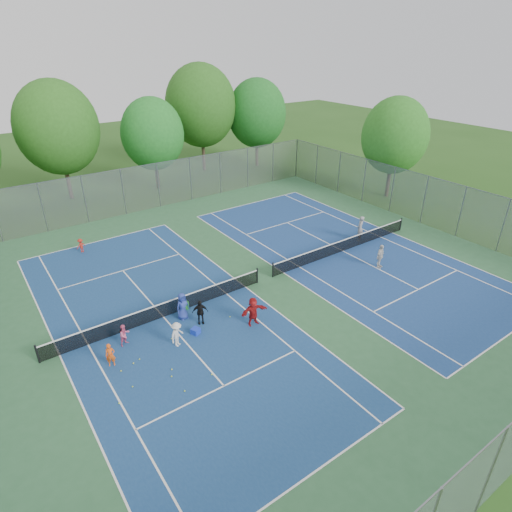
{
  "coord_description": "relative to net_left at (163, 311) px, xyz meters",
  "views": [
    {
      "loc": [
        -14.05,
        -18.82,
        13.98
      ],
      "look_at": [
        0.0,
        1.0,
        1.3
      ],
      "focal_mm": 30.0,
      "sensor_mm": 36.0,
      "label": 1
    }
  ],
  "objects": [
    {
      "name": "tennis_ball_10",
      "position": [
        -0.46,
        -2.04,
        -0.42
      ],
      "size": [
        0.07,
        0.07,
        0.07
      ],
      "primitive_type": "sphere",
      "color": "yellow",
      "rests_on": "ground"
    },
    {
      "name": "tennis_ball_1",
      "position": [
        -3.36,
        -4.11,
        -0.42
      ],
      "size": [
        0.07,
        0.07,
        0.07
      ],
      "primitive_type": "sphere",
      "color": "#A7C22D",
      "rests_on": "ground"
    },
    {
      "name": "tennis_ball_8",
      "position": [
        -4.17,
        -4.71,
        -0.42
      ],
      "size": [
        0.07,
        0.07,
        0.07
      ],
      "primitive_type": "sphere",
      "color": "#BDE635",
      "rests_on": "ground"
    },
    {
      "name": "tennis_ball_2",
      "position": [
        -2.76,
        -2.68,
        -0.42
      ],
      "size": [
        0.07,
        0.07,
        0.07
      ],
      "primitive_type": "sphere",
      "color": "yellow",
      "rests_on": "ground"
    },
    {
      "name": "tennis_ball_6",
      "position": [
        -1.59,
        -5.69,
        -0.42
      ],
      "size": [
        0.07,
        0.07,
        0.07
      ],
      "primitive_type": "sphere",
      "color": "#B6DA32",
      "rests_on": "ground"
    },
    {
      "name": "fence_north",
      "position": [
        7.0,
        16.0,
        1.54
      ],
      "size": [
        32.0,
        0.1,
        4.0
      ],
      "primitive_type": "cube",
      "color": "gray",
      "rests_on": "ground"
    },
    {
      "name": "court_pad",
      "position": [
        7.0,
        0.0,
        -0.45
      ],
      "size": [
        32.0,
        32.0,
        0.01
      ],
      "primitive_type": "cube",
      "color": "#2B5C36",
      "rests_on": "ground"
    },
    {
      "name": "ground",
      "position": [
        7.0,
        0.0,
        -0.46
      ],
      "size": [
        120.0,
        120.0,
        0.0
      ],
      "primitive_type": "plane",
      "color": "#234C17",
      "rests_on": "ground"
    },
    {
      "name": "tree_nc",
      "position": [
        9.0,
        21.0,
        4.94
      ],
      "size": [
        6.0,
        6.0,
        8.85
      ],
      "color": "#443326",
      "rests_on": "ground"
    },
    {
      "name": "court_left",
      "position": [
        0.0,
        0.0,
        -0.44
      ],
      "size": [
        10.97,
        23.77,
        0.01
      ],
      "primitive_type": "cube",
      "color": "navy",
      "rests_on": "court_pad"
    },
    {
      "name": "student_f",
      "position": [
        3.71,
        -3.38,
        0.37
      ],
      "size": [
        1.57,
        0.63,
        1.66
      ],
      "primitive_type": "imported",
      "rotation": [
        0.0,
        0.0,
        -0.09
      ],
      "color": "#A21718",
      "rests_on": "ground"
    },
    {
      "name": "child_far_baseline",
      "position": [
        -1.41,
        10.78,
        0.07
      ],
      "size": [
        0.76,
        0.58,
        1.04
      ],
      "primitive_type": "imported",
      "rotation": [
        0.0,
        0.0,
        3.47
      ],
      "color": "#B22519",
      "rests_on": "ground"
    },
    {
      "name": "tennis_ball_9",
      "position": [
        -3.42,
        -2.84,
        -0.42
      ],
      "size": [
        0.07,
        0.07,
        0.07
      ],
      "primitive_type": "sphere",
      "color": "#B2C92E",
      "rests_on": "ground"
    },
    {
      "name": "ball_hopper",
      "position": [
        1.39,
        -0.0,
        -0.2
      ],
      "size": [
        0.29,
        0.29,
        0.52
      ],
      "primitive_type": "cube",
      "rotation": [
        0.0,
        0.0,
        0.13
      ],
      "color": "#227E2D",
      "rests_on": "ground"
    },
    {
      "name": "student_a",
      "position": [
        -3.61,
        -2.17,
        0.16
      ],
      "size": [
        0.52,
        0.43,
        1.23
      ],
      "primitive_type": "imported",
      "rotation": [
        0.0,
        0.0,
        -0.34
      ],
      "color": "#F05716",
      "rests_on": "ground"
    },
    {
      "name": "net_right",
      "position": [
        14.0,
        0.0,
        0.0
      ],
      "size": [
        12.87,
        0.1,
        0.91
      ],
      "primitive_type": "cube",
      "color": "black",
      "rests_on": "ground"
    },
    {
      "name": "instructor",
      "position": [
        16.28,
        0.6,
        0.53
      ],
      "size": [
        0.85,
        0.81,
        1.96
      ],
      "primitive_type": "imported",
      "rotation": [
        0.0,
        0.0,
        3.79
      ],
      "color": "gray",
      "rests_on": "ground"
    },
    {
      "name": "tree_side_e",
      "position": [
        26.0,
        6.0,
        5.29
      ],
      "size": [
        6.0,
        6.0,
        9.2
      ],
      "color": "#443326",
      "rests_on": "ground"
    },
    {
      "name": "tree_nr",
      "position": [
        16.0,
        24.0,
        6.59
      ],
      "size": [
        7.6,
        7.6,
        11.42
      ],
      "color": "#443326",
      "rests_on": "ground"
    },
    {
      "name": "teen_court_b",
      "position": [
        14.22,
        -3.09,
        0.38
      ],
      "size": [
        1.06,
        0.68,
        1.67
      ],
      "primitive_type": "imported",
      "rotation": [
        0.0,
        0.0,
        0.3
      ],
      "color": "silver",
      "rests_on": "ground"
    },
    {
      "name": "tennis_ball_5",
      "position": [
        -1.66,
        -4.53,
        -0.42
      ],
      "size": [
        0.07,
        0.07,
        0.07
      ],
      "primitive_type": "sphere",
      "color": "#BACF30",
      "rests_on": "ground"
    },
    {
      "name": "student_b",
      "position": [
        -2.51,
        -1.04,
        0.13
      ],
      "size": [
        0.69,
        0.62,
        1.18
      ],
      "primitive_type": "imported",
      "rotation": [
        0.0,
        0.0,
        0.35
      ],
      "color": "#DD5681",
      "rests_on": "ground"
    },
    {
      "name": "tree_ne",
      "position": [
        22.0,
        22.0,
        5.51
      ],
      "size": [
        6.6,
        6.6,
        9.77
      ],
      "color": "#443326",
      "rests_on": "ground"
    },
    {
      "name": "net_left",
      "position": [
        0.0,
        0.0,
        0.0
      ],
      "size": [
        12.87,
        0.1,
        0.91
      ],
      "primitive_type": "cube",
      "color": "black",
      "rests_on": "ground"
    },
    {
      "name": "fence_east",
      "position": [
        23.0,
        0.0,
        1.54
      ],
      "size": [
        0.1,
        32.0,
        4.0
      ],
      "primitive_type": "cube",
      "rotation": [
        0.0,
        0.0,
        1.57
      ],
      "color": "gray",
      "rests_on": "ground"
    },
    {
      "name": "court_right",
      "position": [
        14.0,
        0.0,
        -0.44
      ],
      "size": [
        10.97,
        23.77,
        0.01
      ],
      "primitive_type": "cube",
      "color": "navy",
      "rests_on": "court_pad"
    },
    {
      "name": "tennis_ball_0",
      "position": [
        -1.46,
        -4.12,
        -0.42
      ],
      "size": [
        0.07,
        0.07,
        0.07
      ],
      "primitive_type": "sphere",
      "color": "#DEF037",
      "rests_on": "ground"
    },
    {
      "name": "tennis_ball_7",
      "position": [
        -2.42,
        -2.57,
        -0.42
      ],
      "size": [
        0.07,
        0.07,
        0.07
      ],
      "primitive_type": "sphere",
      "color": "#B5D130",
      "rests_on": "ground"
    },
    {
      "name": "tree_nl",
      "position": [
        1.0,
        23.0,
        6.09
      ],
      "size": [
        7.2,
        7.2,
        10.69
      ],
      "color": "#443326",
      "rests_on": "ground"
    },
    {
      "name": "tennis_ball_3",
      "position": [
        -0.09,
        -5.48,
        -0.42
      ],
      "size": [
        0.07,
        0.07,
        0.07
      ],
      "primitive_type": "sphere",
      "color": "#BDE234",
      "rests_on": "ground"
    },
    {
      "name": "ball_crate",
      "position": [
        0.76,
        -2.34,
        -0.28
      ],
      "size": [
        0.53,
        0.53,
        0.34
      ],
      "primitive_type": "cube",
      "rotation": [
        0.0,
        0.0,
        0.42
      ],
      "color": "#1A37C5",
      "rests_on": "ground"
    },
    {
      "name": "tennis_ball_4",
      "position": [
        2.99,
        -2.15,
        -0.42
      ],
      "size": [
        0.07,
        0.07,
        0.07
      ],
      "primitive_type": "sphere",
      "color": "#B6D531",
      "rests_on": "ground"
    },
    {
      "name": "student_e",
      "position": [
        0.87,
        -0.72,
        0.35
      ],
      "size": [
        0.86,
        0.65,
        1.6
      ],
      "primitive_type": "imported",
      "rotation": [
        0.0,
        0.0,
        0.19
      ],
      "color": "#293C97",
      "rests_on": "ground"
    },
    {
      "name": "student_c",
      "position": [
        -0.41,
        -2.65,
        0.23
      ],
      "size": [
        1.02,
        0.88,
        1.37
      ],
      "primitive_type": "imported",
      "rotation": [
        0.0,
        0.0,
        0.52
      ],
      "color": "silver",
      "rests_on": "ground"
    },
    {
      "name": "student_d",
      "position": [
        1.43,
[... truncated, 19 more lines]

